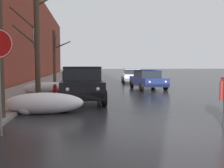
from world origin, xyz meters
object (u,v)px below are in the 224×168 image
sedan_darkblue_parked_kerbside_close (148,79)px  sedan_silver_parked_kerbside_mid (132,75)px  pickup_truck_black_approaching_near_lane (82,84)px  bare_tree_mid_block (55,55)px  fire_hydrant (55,90)px  bare_tree_second_along_sidewalk (37,40)px

sedan_darkblue_parked_kerbside_close → sedan_silver_parked_kerbside_mid: 6.83m
pickup_truck_black_approaching_near_lane → sedan_darkblue_parked_kerbside_close: pickup_truck_black_approaching_near_lane is taller
bare_tree_mid_block → sedan_silver_parked_kerbside_mid: size_ratio=1.22×
pickup_truck_black_approaching_near_lane → fire_hydrant: 3.18m
fire_hydrant → sedan_silver_parked_kerbside_mid: bearing=58.0°
sedan_darkblue_parked_kerbside_close → sedan_silver_parked_kerbside_mid: bearing=89.7°
sedan_silver_parked_kerbside_mid → sedan_darkblue_parked_kerbside_close: bearing=-90.3°
sedan_darkblue_parked_kerbside_close → fire_hydrant: bearing=-150.5°
pickup_truck_black_approaching_near_lane → sedan_silver_parked_kerbside_mid: 14.12m
bare_tree_second_along_sidewalk → fire_hydrant: 3.15m
bare_tree_second_along_sidewalk → pickup_truck_black_approaching_near_lane: (2.64, -2.94, -2.45)m
bare_tree_mid_block → pickup_truck_black_approaching_near_lane: bearing=-77.7°
bare_tree_second_along_sidewalk → fire_hydrant: size_ratio=9.26×
bare_tree_second_along_sidewalk → sedan_darkblue_parked_kerbside_close: 8.70m
sedan_darkblue_parked_kerbside_close → sedan_silver_parked_kerbside_mid: size_ratio=1.06×
bare_tree_mid_block → sedan_darkblue_parked_kerbside_close: size_ratio=1.15×
bare_tree_mid_block → bare_tree_second_along_sidewalk: bearing=-90.1°
sedan_silver_parked_kerbside_mid → fire_hydrant: (-6.58, -10.54, -0.39)m
bare_tree_mid_block → sedan_darkblue_parked_kerbside_close: bare_tree_mid_block is taller
bare_tree_second_along_sidewalk → sedan_silver_parked_kerbside_mid: 13.03m
bare_tree_mid_block → fire_hydrant: bearing=-84.0°
sedan_silver_parked_kerbside_mid → fire_hydrant: sedan_silver_parked_kerbside_mid is taller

